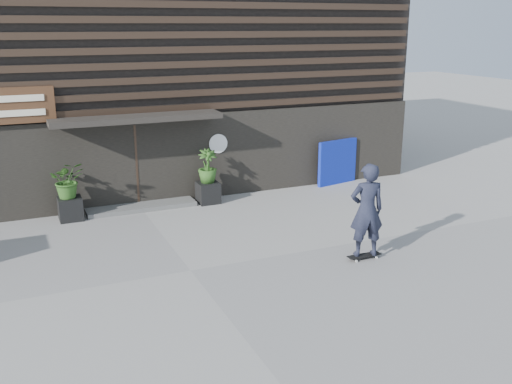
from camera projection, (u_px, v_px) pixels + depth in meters
name	position (u px, v px, depth m)	size (l,w,h in m)	color
ground	(191.00, 271.00, 12.07)	(80.00, 80.00, 0.00)	gray
entrance_step	(141.00, 207.00, 16.10)	(3.00, 0.80, 0.12)	#52524F
planter_pot_left	(70.00, 209.00, 15.13)	(0.60, 0.60, 0.60)	black
bamboo_left	(68.00, 180.00, 14.92)	(0.86, 0.75, 0.96)	#2D591E
planter_pot_right	(208.00, 192.00, 16.59)	(0.60, 0.60, 0.60)	black
bamboo_right	(207.00, 166.00, 16.37)	(0.54, 0.54, 0.96)	#2D591E
blue_tarp	(337.00, 162.00, 18.44)	(1.51, 0.12, 1.42)	#0C1DA0
building	(100.00, 53.00, 19.73)	(18.00, 11.00, 8.00)	black
skateboarder	(367.00, 210.00, 12.36)	(0.84, 0.64, 2.15)	black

